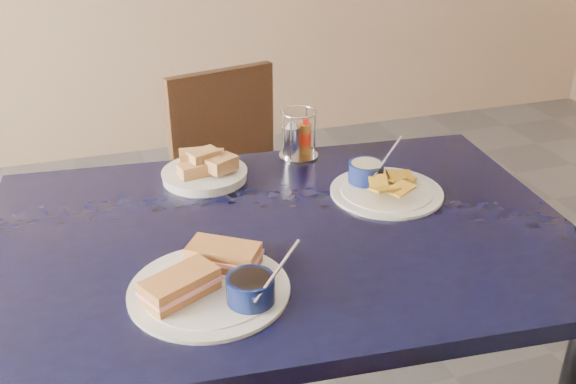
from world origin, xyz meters
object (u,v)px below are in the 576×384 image
object	(u,v)px
dining_table	(281,252)
bread_basket	(205,170)
chair_far	(241,175)
plantain_plate	(380,184)
condiment_caddy	(297,138)
sandwich_plate	(214,281)

from	to	relation	value
dining_table	bread_basket	bearing A→B (deg)	109.42
chair_far	plantain_plate	distance (m)	0.81
plantain_plate	condiment_caddy	bearing A→B (deg)	116.14
plantain_plate	sandwich_plate	bearing A→B (deg)	-149.39
sandwich_plate	bread_basket	world-z (taller)	sandwich_plate
dining_table	plantain_plate	distance (m)	0.32
plantain_plate	condiment_caddy	distance (m)	0.30
chair_far	plantain_plate	world-z (taller)	plantain_plate
sandwich_plate	bread_basket	bearing A→B (deg)	80.40
plantain_plate	condiment_caddy	xyz separation A→B (m)	(-0.13, 0.26, 0.04)
sandwich_plate	condiment_caddy	size ratio (longest dim) A/B	2.35
dining_table	bread_basket	xyz separation A→B (m)	(-0.11, 0.31, 0.09)
dining_table	condiment_caddy	bearing A→B (deg)	66.12
plantain_plate	dining_table	bearing A→B (deg)	-160.06
sandwich_plate	plantain_plate	distance (m)	0.56
plantain_plate	bread_basket	size ratio (longest dim) A/B	1.29
chair_far	sandwich_plate	bearing A→B (deg)	-106.65
bread_basket	condiment_caddy	distance (m)	0.28
dining_table	plantain_plate	size ratio (longest dim) A/B	4.95
bread_basket	condiment_caddy	size ratio (longest dim) A/B	1.59
plantain_plate	condiment_caddy	size ratio (longest dim) A/B	2.05
sandwich_plate	dining_table	bearing A→B (deg)	43.35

